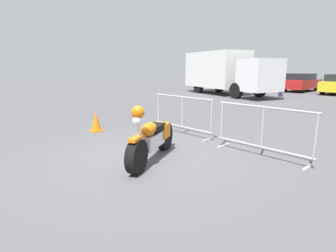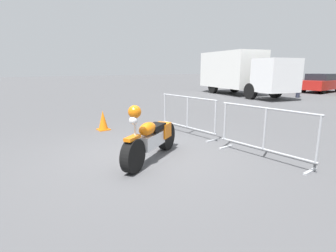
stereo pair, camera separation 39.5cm
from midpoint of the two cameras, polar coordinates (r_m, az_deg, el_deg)
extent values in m
plane|color=#4C4C4F|center=(5.66, -6.16, -6.49)|extent=(120.00, 120.00, 0.00)
cylinder|color=black|center=(4.69, -9.25, -6.62)|extent=(0.48, 0.62, 0.62)
cylinder|color=black|center=(6.00, -2.58, -2.22)|extent=(0.48, 0.62, 0.62)
cube|color=silver|center=(5.31, -5.52, -3.15)|extent=(0.64, 0.81, 0.27)
ellipsoid|color=orange|center=(5.09, -6.38, -0.70)|extent=(0.51, 0.59, 0.25)
cube|color=black|center=(5.41, -4.81, -0.30)|extent=(0.50, 0.57, 0.12)
cube|color=orange|center=(5.73, -3.49, -0.94)|extent=(0.45, 0.46, 0.31)
cube|color=orange|center=(4.60, -9.40, -2.72)|extent=(0.32, 0.40, 0.06)
cylinder|color=silver|center=(4.65, -8.90, -0.87)|extent=(0.05, 0.05, 0.44)
sphere|color=silver|center=(4.57, -9.25, 1.07)|extent=(0.16, 0.16, 0.16)
sphere|color=orange|center=(4.58, -9.03, 2.97)|extent=(0.23, 0.23, 0.23)
cylinder|color=#9EA0A5|center=(7.32, 1.63, 6.33)|extent=(2.15, 0.20, 0.04)
cylinder|color=#9EA0A5|center=(7.45, 1.59, -0.18)|extent=(2.15, 0.20, 0.04)
cylinder|color=#9EA0A5|center=(8.13, -3.48, 3.91)|extent=(0.05, 0.05, 0.85)
cylinder|color=#9EA0A5|center=(7.37, 1.61, 3.04)|extent=(0.05, 0.05, 0.85)
cylinder|color=#9EA0A5|center=(6.69, 7.78, 1.96)|extent=(0.05, 0.05, 0.85)
cube|color=#9EA0A5|center=(8.19, -3.11, -0.37)|extent=(0.09, 0.44, 0.03)
cube|color=#9EA0A5|center=(6.87, 7.18, -2.96)|extent=(0.09, 0.44, 0.03)
cylinder|color=#9EA0A5|center=(5.66, 18.35, 3.89)|extent=(2.15, 0.20, 0.04)
cylinder|color=#9EA0A5|center=(5.84, 17.78, -4.39)|extent=(2.15, 0.20, 0.04)
cylinder|color=#9EA0A5|center=(6.28, 9.89, 1.19)|extent=(0.05, 0.05, 0.85)
cylinder|color=#9EA0A5|center=(5.73, 18.06, -0.31)|extent=(0.05, 0.05, 0.85)
cylinder|color=#9EA0A5|center=(5.33, 27.69, -2.08)|extent=(0.05, 0.05, 0.85)
cube|color=#9EA0A5|center=(6.38, 10.19, -4.28)|extent=(0.09, 0.44, 0.03)
cube|color=#9EA0A5|center=(5.52, 26.36, -8.10)|extent=(0.09, 0.44, 0.03)
cube|color=silver|center=(19.87, 9.92, 12.00)|extent=(5.37, 3.31, 2.50)
cube|color=silver|center=(16.59, 18.81, 10.44)|extent=(2.22, 2.52, 1.90)
cylinder|color=black|center=(17.98, 18.69, 7.51)|extent=(1.00, 0.48, 0.96)
cylinder|color=black|center=(16.67, 13.94, 7.46)|extent=(1.00, 0.48, 0.96)
cylinder|color=black|center=(21.17, 10.55, 8.60)|extent=(1.00, 0.48, 0.96)
cylinder|color=black|center=(20.07, 6.08, 8.54)|extent=(1.00, 0.48, 0.96)
cube|color=white|center=(26.29, 14.49, 9.43)|extent=(2.06, 4.45, 0.71)
cube|color=#1E232B|center=(26.14, 14.38, 10.75)|extent=(1.77, 2.33, 0.50)
cylinder|color=black|center=(27.87, 14.74, 8.97)|extent=(0.27, 0.66, 0.65)
cylinder|color=black|center=(27.10, 17.40, 8.72)|extent=(0.27, 0.66, 0.65)
cylinder|color=black|center=(25.59, 11.33, 8.85)|extent=(0.27, 0.66, 0.65)
cylinder|color=black|center=(24.74, 14.13, 8.61)|extent=(0.27, 0.66, 0.65)
cube|color=#B7BABF|center=(24.72, 19.97, 8.89)|extent=(2.02, 4.35, 0.69)
cube|color=#1E232B|center=(24.57, 19.91, 10.26)|extent=(1.73, 2.27, 0.49)
cylinder|color=black|center=(26.27, 19.90, 8.43)|extent=(0.26, 0.64, 0.63)
cylinder|color=black|center=(25.64, 22.79, 8.12)|extent=(0.26, 0.64, 0.63)
cylinder|color=black|center=(23.91, 16.84, 8.31)|extent=(0.26, 0.64, 0.63)
cylinder|color=black|center=(23.20, 19.94, 7.99)|extent=(0.26, 0.64, 0.63)
cube|color=#B21E19|center=(23.82, 26.59, 8.20)|extent=(1.99, 4.30, 0.68)
cube|color=#1E232B|center=(23.66, 26.60, 9.60)|extent=(1.72, 2.25, 0.49)
cylinder|color=black|center=(25.34, 26.12, 7.78)|extent=(0.26, 0.64, 0.62)
cylinder|color=black|center=(24.86, 29.20, 7.40)|extent=(0.26, 0.64, 0.62)
cylinder|color=black|center=(22.87, 23.61, 7.63)|extent=(0.26, 0.64, 0.62)
cylinder|color=black|center=(22.33, 26.99, 7.23)|extent=(0.26, 0.64, 0.62)
cylinder|color=black|center=(24.03, 32.12, 6.96)|extent=(0.26, 0.63, 0.62)
cylinder|color=black|center=(21.48, 30.18, 6.74)|extent=(0.26, 0.63, 0.62)
cylinder|color=#262838|center=(18.78, 22.79, 7.21)|extent=(0.28, 0.28, 0.85)
cylinder|color=#3F3F47|center=(18.74, 22.98, 9.45)|extent=(0.39, 0.39, 0.62)
sphere|color=tan|center=(18.73, 23.09, 10.73)|extent=(0.22, 0.22, 0.22)
cube|color=orange|center=(8.14, -16.64, -0.96)|extent=(0.34, 0.34, 0.03)
cone|color=orange|center=(8.08, -16.77, 1.07)|extent=(0.28, 0.28, 0.56)
camera|label=1|loc=(0.20, -92.07, -0.46)|focal=28.00mm
camera|label=2|loc=(0.20, 87.93, 0.46)|focal=28.00mm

